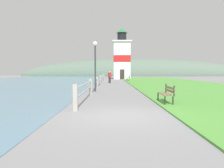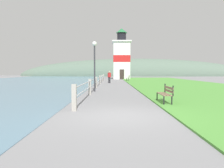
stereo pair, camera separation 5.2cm
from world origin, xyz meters
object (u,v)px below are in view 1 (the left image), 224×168
(lighthouse, at_px, (121,58))
(lamp_post, at_px, (95,57))
(park_bench_near, at_px, (166,93))
(park_bench_midway, at_px, (128,78))
(person_strolling, at_px, (109,77))

(lighthouse, distance_m, lamp_post, 28.78)
(park_bench_near, height_order, park_bench_midway, same)
(person_strolling, bearing_deg, park_bench_near, 161.26)
(park_bench_near, bearing_deg, lamp_post, -57.02)
(lighthouse, xyz_separation_m, person_strolling, (-2.37, -15.91, -3.60))
(park_bench_near, bearing_deg, lighthouse, -88.35)
(lighthouse, relative_size, person_strolling, 6.33)
(park_bench_near, distance_m, lighthouse, 35.16)
(park_bench_midway, xyz_separation_m, lighthouse, (-0.78, 8.54, 3.96))
(person_strolling, bearing_deg, park_bench_midway, -51.06)
(park_bench_midway, distance_m, lighthouse, 9.45)
(park_bench_near, relative_size, lighthouse, 0.16)
(park_bench_near, xyz_separation_m, lighthouse, (-0.70, 34.93, 3.97))
(park_bench_near, relative_size, lamp_post, 0.42)
(park_bench_midway, bearing_deg, lamp_post, 85.25)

